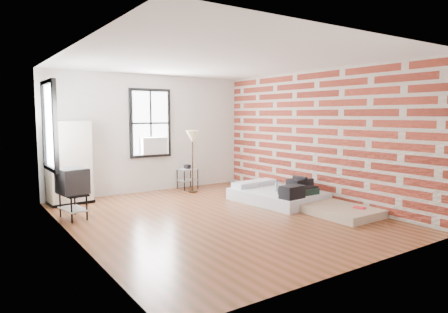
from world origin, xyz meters
TOP-DOWN VIEW (x-y plane):
  - ground at (0.00, 0.00)m, footprint 6.00×6.00m
  - room_shell at (0.23, 0.36)m, footprint 5.02×6.02m
  - mattress_main at (1.75, 0.33)m, footprint 1.52×1.96m
  - mattress_bare at (1.92, -0.71)m, footprint 1.02×1.91m
  - wardrobe at (-1.97, 2.65)m, footprint 0.91×0.57m
  - side_table at (0.86, 2.72)m, footprint 0.50×0.42m
  - floor_lamp at (0.77, 2.29)m, footprint 0.32×0.32m
  - tv_stand at (-2.21, 1.34)m, footprint 0.52×0.69m

SIDE VIEW (x-z plane):
  - ground at x=0.00m, z-range 0.00..0.00m
  - mattress_bare at x=1.92m, z-range -0.08..0.33m
  - mattress_main at x=1.75m, z-range -0.13..0.46m
  - side_table at x=0.86m, z-range 0.10..0.71m
  - tv_stand at x=-2.21m, z-range 0.19..1.10m
  - wardrobe at x=-1.97m, z-range 0.00..1.72m
  - floor_lamp at x=0.77m, z-range 0.52..2.00m
  - room_shell at x=0.23m, z-range 0.33..3.14m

